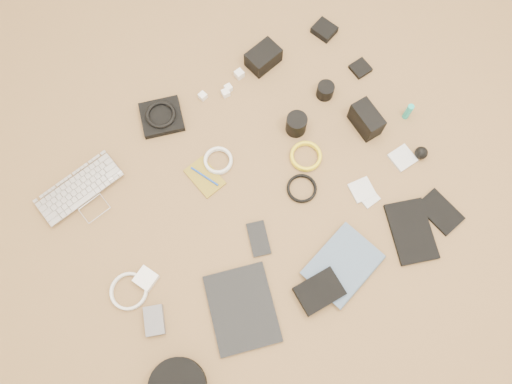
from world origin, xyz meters
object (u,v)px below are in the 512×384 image
paperback (363,283)px  tablet (242,309)px  phone (259,239)px  laptop (87,198)px  dslr_camera (263,58)px

paperback → tablet: bearing=54.3°
phone → paperback: 0.39m
laptop → tablet: 0.69m
tablet → phone: tablet is taller
dslr_camera → tablet: (-0.59, -0.76, -0.03)m
tablet → paperback: 0.42m
tablet → phone: size_ratio=2.22×
laptop → tablet: laptop is taller
dslr_camera → laptop: bearing=179.2°
phone → laptop: bearing=153.5°
dslr_camera → tablet: size_ratio=0.46×
laptop → phone: 0.64m
dslr_camera → tablet: dslr_camera is taller
laptop → phone: bearing=-53.2°
paperback → phone: bearing=19.2°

